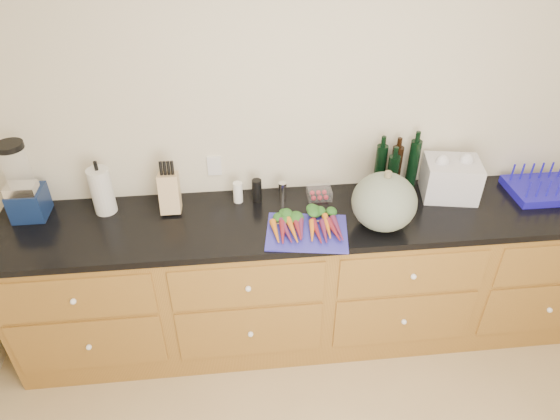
{
  "coord_description": "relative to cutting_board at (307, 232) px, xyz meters",
  "views": [
    {
      "loc": [
        -0.48,
        -0.93,
        2.59
      ],
      "look_at": [
        -0.26,
        1.2,
        1.06
      ],
      "focal_mm": 32.0,
      "sensor_mm": 36.0,
      "label": 1
    }
  ],
  "objects": [
    {
      "name": "bottles",
      "position": [
        0.58,
        0.37,
        0.14
      ],
      "size": [
        0.26,
        0.13,
        0.32
      ],
      "color": "black",
      "rests_on": "countertop"
    },
    {
      "name": "cutting_board",
      "position": [
        0.0,
        0.0,
        0.0
      ],
      "size": [
        0.47,
        0.39,
        0.01
      ],
      "primitive_type": "cube",
      "rotation": [
        0.0,
        0.0,
        -0.16
      ],
      "color": "#2F2CAE",
      "rests_on": "countertop"
    },
    {
      "name": "dish_rack",
      "position": [
        1.45,
        0.24,
        0.03
      ],
      "size": [
        0.38,
        0.3,
        0.15
      ],
      "color": "#1B14B4",
      "rests_on": "countertop"
    },
    {
      "name": "wall_back",
      "position": [
        0.12,
        0.48,
        0.35
      ],
      "size": [
        4.1,
        0.05,
        2.6
      ],
      "primitive_type": "cube",
      "color": "beige",
      "rests_on": "ground"
    },
    {
      "name": "squash",
      "position": [
        0.41,
        0.03,
        0.15
      ],
      "size": [
        0.35,
        0.35,
        0.31
      ],
      "primitive_type": "ellipsoid",
      "color": "#586656",
      "rests_on": "countertop"
    },
    {
      "name": "canister_chrome",
      "position": [
        -0.09,
        0.34,
        0.05
      ],
      "size": [
        0.05,
        0.05,
        0.11
      ],
      "primitive_type": "cylinder",
      "color": "silver",
      "rests_on": "countertop"
    },
    {
      "name": "countertop",
      "position": [
        0.12,
        0.16,
        -0.03
      ],
      "size": [
        3.64,
        0.62,
        0.04
      ],
      "primitive_type": "cube",
      "color": "black",
      "rests_on": "cabinets"
    },
    {
      "name": "grocery_bag",
      "position": [
        0.88,
        0.28,
        0.11
      ],
      "size": [
        0.35,
        0.3,
        0.22
      ],
      "primitive_type": null,
      "rotation": [
        0.0,
        0.0,
        -0.19
      ],
      "color": "silver",
      "rests_on": "countertop"
    },
    {
      "name": "tomato_box",
      "position": [
        0.12,
        0.33,
        0.03
      ],
      "size": [
        0.14,
        0.11,
        0.06
      ],
      "primitive_type": "cube",
      "color": "white",
      "rests_on": "countertop"
    },
    {
      "name": "grinder_pepper",
      "position": [
        -0.24,
        0.34,
        0.06
      ],
      "size": [
        0.06,
        0.06,
        0.14
      ],
      "primitive_type": "cylinder",
      "color": "black",
      "rests_on": "countertop"
    },
    {
      "name": "blender_appliance",
      "position": [
        -1.5,
        0.32,
        0.19
      ],
      "size": [
        0.18,
        0.18,
        0.45
      ],
      "color": "#10204B",
      "rests_on": "countertop"
    },
    {
      "name": "knife_block",
      "position": [
        -0.73,
        0.3,
        0.11
      ],
      "size": [
        0.11,
        0.11,
        0.22
      ],
      "primitive_type": "cube",
      "color": "tan",
      "rests_on": "countertop"
    },
    {
      "name": "grinder_salt",
      "position": [
        -0.35,
        0.34,
        0.06
      ],
      "size": [
        0.05,
        0.05,
        0.13
      ],
      "primitive_type": "cylinder",
      "color": "white",
      "rests_on": "countertop"
    },
    {
      "name": "paper_towel",
      "position": [
        -1.1,
        0.32,
        0.13
      ],
      "size": [
        0.12,
        0.12,
        0.27
      ],
      "primitive_type": "cylinder",
      "color": "silver",
      "rests_on": "countertop"
    },
    {
      "name": "carrots",
      "position": [
        -0.0,
        0.04,
        0.03
      ],
      "size": [
        0.37,
        0.27,
        0.05
      ],
      "color": "orange",
      "rests_on": "cutting_board"
    },
    {
      "name": "cabinets",
      "position": [
        0.12,
        0.16,
        -0.49
      ],
      "size": [
        3.6,
        0.64,
        0.9
      ],
      "color": "brown",
      "rests_on": "ground"
    }
  ]
}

